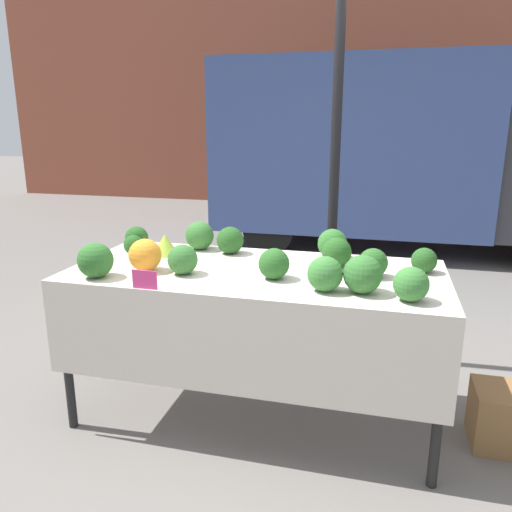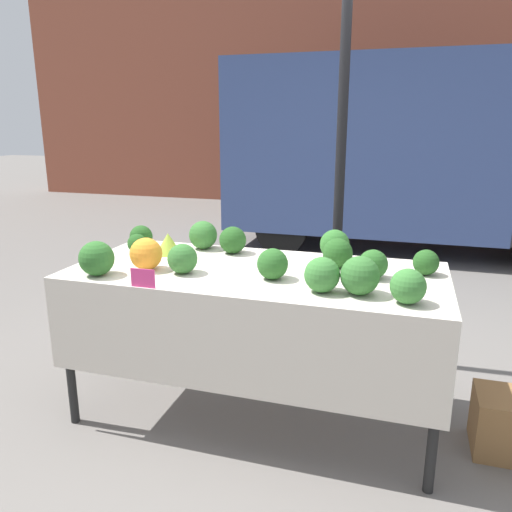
% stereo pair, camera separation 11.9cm
% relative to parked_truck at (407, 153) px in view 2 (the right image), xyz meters
% --- Properties ---
extents(ground_plane, '(40.00, 40.00, 0.00)m').
position_rel_parked_truck_xyz_m(ground_plane, '(-0.74, -4.51, -1.32)').
color(ground_plane, slate).
extents(building_facade, '(16.00, 0.60, 6.95)m').
position_rel_parked_truck_xyz_m(building_facade, '(-0.74, 3.84, 2.15)').
color(building_facade, brown).
rests_on(building_facade, ground_plane).
extents(tent_pole, '(0.07, 0.07, 2.65)m').
position_rel_parked_truck_xyz_m(tent_pole, '(-0.41, -3.59, 0.01)').
color(tent_pole, black).
rests_on(tent_pole, ground_plane).
extents(parked_truck, '(5.00, 1.91, 2.51)m').
position_rel_parked_truck_xyz_m(parked_truck, '(0.00, 0.00, 0.00)').
color(parked_truck, '#384C84').
rests_on(parked_truck, ground_plane).
extents(market_table, '(2.09, 0.96, 0.90)m').
position_rel_parked_truck_xyz_m(market_table, '(-0.74, -4.58, -0.52)').
color(market_table, beige).
rests_on(market_table, ground_plane).
extents(orange_cauliflower, '(0.18, 0.18, 0.18)m').
position_rel_parked_truck_xyz_m(orange_cauliflower, '(-1.33, -4.68, -0.33)').
color(orange_cauliflower, orange).
rests_on(orange_cauliflower, market_table).
extents(romanesco_head, '(0.17, 0.17, 0.13)m').
position_rel_parked_truck_xyz_m(romanesco_head, '(-1.37, -4.33, -0.35)').
color(romanesco_head, '#93B238').
rests_on(romanesco_head, market_table).
extents(broccoli_head_0, '(0.15, 0.15, 0.15)m').
position_rel_parked_truck_xyz_m(broccoli_head_0, '(-1.62, -4.24, -0.34)').
color(broccoli_head_0, '#23511E').
rests_on(broccoli_head_0, market_table).
extents(broccoli_head_1, '(0.17, 0.17, 0.17)m').
position_rel_parked_truck_xyz_m(broccoli_head_1, '(-1.11, -4.69, -0.33)').
color(broccoli_head_1, '#336B2D').
rests_on(broccoli_head_1, market_table).
extents(broccoli_head_2, '(0.12, 0.12, 0.12)m').
position_rel_parked_truck_xyz_m(broccoli_head_2, '(-1.57, -4.37, -0.36)').
color(broccoli_head_2, '#23511E').
rests_on(broccoli_head_2, market_table).
extents(broccoli_head_3, '(0.17, 0.17, 0.17)m').
position_rel_parked_truck_xyz_m(broccoli_head_3, '(-0.31, -4.33, -0.33)').
color(broccoli_head_3, '#23511E').
rests_on(broccoli_head_3, market_table).
extents(broccoli_head_4, '(0.18, 0.18, 0.18)m').
position_rel_parked_truck_xyz_m(broccoli_head_4, '(-0.32, -4.78, -0.33)').
color(broccoli_head_4, '#387533').
rests_on(broccoli_head_4, market_table).
extents(broccoli_head_5, '(0.16, 0.16, 0.16)m').
position_rel_parked_truck_xyz_m(broccoli_head_5, '(0.08, -4.83, -0.33)').
color(broccoli_head_5, '#387533').
rests_on(broccoli_head_5, market_table).
extents(broccoli_head_6, '(0.16, 0.16, 0.16)m').
position_rel_parked_truck_xyz_m(broccoli_head_6, '(-0.10, -4.48, -0.34)').
color(broccoli_head_6, '#285B23').
rests_on(broccoli_head_6, market_table).
extents(broccoli_head_7, '(0.17, 0.17, 0.17)m').
position_rel_parked_truck_xyz_m(broccoli_head_7, '(-0.99, -4.20, -0.33)').
color(broccoli_head_7, '#23511E').
rests_on(broccoli_head_7, market_table).
extents(broccoli_head_8, '(0.17, 0.17, 0.17)m').
position_rel_parked_truck_xyz_m(broccoli_head_8, '(-0.61, -4.65, -0.33)').
color(broccoli_head_8, '#285B23').
rests_on(broccoli_head_8, market_table).
extents(broccoli_head_9, '(0.19, 0.19, 0.19)m').
position_rel_parked_truck_xyz_m(broccoli_head_9, '(-1.53, -4.86, -0.32)').
color(broccoli_head_9, '#2D6628').
rests_on(broccoli_head_9, market_table).
extents(broccoli_head_10, '(0.18, 0.18, 0.18)m').
position_rel_parked_truck_xyz_m(broccoli_head_10, '(-0.35, -4.14, -0.33)').
color(broccoli_head_10, '#2D6628').
rests_on(broccoli_head_10, market_table).
extents(broccoli_head_11, '(0.18, 0.18, 0.18)m').
position_rel_parked_truck_xyz_m(broccoli_head_11, '(-1.21, -4.14, -0.32)').
color(broccoli_head_11, '#336B2D').
rests_on(broccoli_head_11, market_table).
extents(broccoli_head_12, '(0.19, 0.19, 0.19)m').
position_rel_parked_truck_xyz_m(broccoli_head_12, '(-0.14, -4.76, -0.32)').
color(broccoli_head_12, '#336B2D').
rests_on(broccoli_head_12, market_table).
extents(broccoli_head_13, '(0.14, 0.14, 0.14)m').
position_rel_parked_truck_xyz_m(broccoli_head_13, '(0.17, -4.33, -0.35)').
color(broccoli_head_13, '#23511E').
rests_on(broccoli_head_13, market_table).
extents(price_sign, '(0.13, 0.01, 0.10)m').
position_rel_parked_truck_xyz_m(price_sign, '(-1.19, -4.97, -0.37)').
color(price_sign, '#E53D84').
rests_on(price_sign, market_table).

